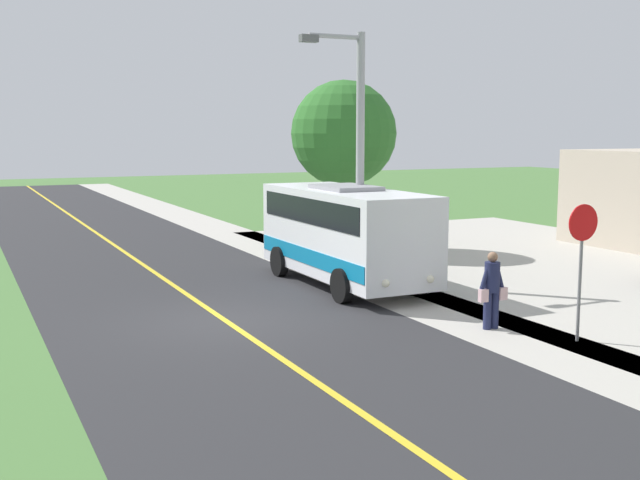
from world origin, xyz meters
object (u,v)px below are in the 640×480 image
pedestrian_with_bags (492,288)px  tree_curbside (344,134)px  street_light_pole (356,146)px  stop_sign (582,248)px  shuttle_bus_front (345,230)px

pedestrian_with_bags → tree_curbside: (-2.30, -11.70, 3.33)m
pedestrian_with_bags → street_light_pole: 6.70m
stop_sign → tree_curbside: tree_curbside is taller
pedestrian_with_bags → shuttle_bus_front: bearing=-83.9°
tree_curbside → shuttle_bus_front: bearing=63.4°
stop_sign → pedestrian_with_bags: bearing=-58.0°
shuttle_bus_front → tree_curbside: (-2.93, -5.85, 2.70)m
shuttle_bus_front → street_light_pole: (-0.39, -0.13, 2.38)m
street_light_pole → tree_curbside: (-2.54, -5.72, 0.32)m
shuttle_bus_front → pedestrian_with_bags: bearing=96.1°
shuttle_bus_front → tree_curbside: bearing=-116.6°
stop_sign → street_light_pole: 7.94m
pedestrian_with_bags → street_light_pole: bearing=-87.8°
shuttle_bus_front → stop_sign: 7.64m
stop_sign → tree_curbside: 13.57m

